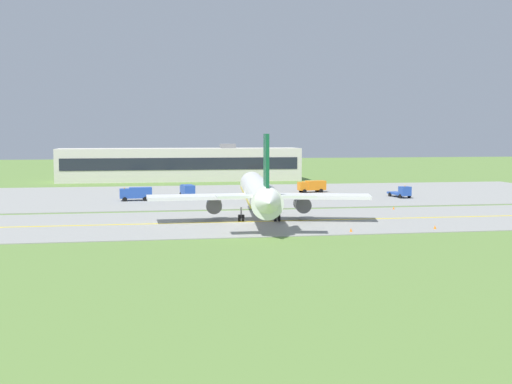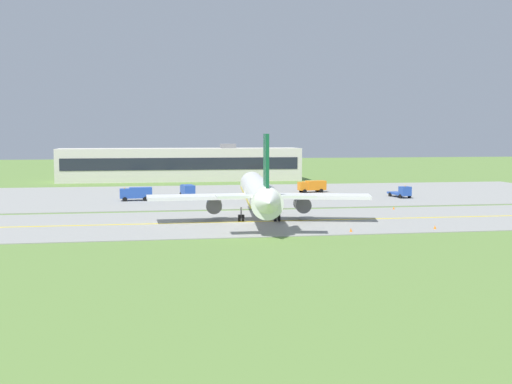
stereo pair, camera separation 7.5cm
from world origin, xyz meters
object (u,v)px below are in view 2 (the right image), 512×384
service_truck_baggage (402,192)px  service_truck_fuel (312,186)px  service_truck_catering (136,193)px  service_truck_pushback (187,190)px  airplane_lead (258,193)px

service_truck_baggage → service_truck_fuel: size_ratio=1.06×
service_truck_catering → service_truck_pushback: bearing=27.5°
service_truck_fuel → airplane_lead: bearing=-114.2°
service_truck_fuel → service_truck_pushback: bearing=-166.8°
service_truck_catering → service_truck_pushback: size_ratio=0.99×
airplane_lead → service_truck_baggage: 44.35m
service_truck_pushback → airplane_lead: bearing=-77.6°
service_truck_baggage → service_truck_pushback: (-41.94, 8.13, 0.35)m
airplane_lead → service_truck_catering: bearing=120.0°
airplane_lead → service_truck_fuel: size_ratio=6.35×
service_truck_catering → airplane_lead: bearing=-60.0°
service_truck_catering → service_truck_pushback: same height
airplane_lead → service_truck_catering: size_ratio=6.49×
service_truck_baggage → service_truck_fuel: service_truck_fuel is taller
airplane_lead → service_truck_catering: 36.33m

